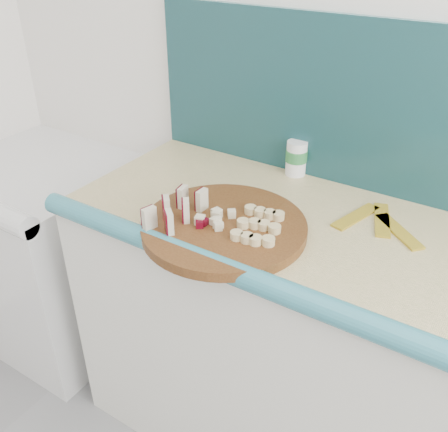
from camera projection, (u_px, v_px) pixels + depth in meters
kitchen_counter at (428, 400)px, 1.42m from camera, size 2.20×0.63×0.91m
porcelain_fixture at (56, 248)px, 2.16m from camera, size 0.70×0.72×0.84m
cutting_board at (224, 227)px, 1.33m from camera, size 0.54×0.54×0.03m
apple_wedges at (176, 209)px, 1.33m from camera, size 0.09×0.19×0.06m
apple_chunks at (214, 217)px, 1.33m from camera, size 0.07×0.08×0.02m
banana_slices at (259, 225)px, 1.30m from camera, size 0.14×0.18×0.02m
canister at (296, 157)px, 1.61m from camera, size 0.07×0.07×0.11m
banana_peel at (378, 222)px, 1.37m from camera, size 0.25×0.21×0.01m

